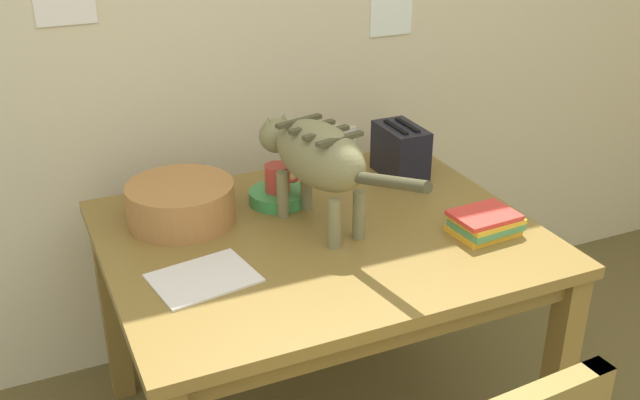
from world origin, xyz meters
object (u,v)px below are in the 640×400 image
dining_table (320,258)px  magazine (204,278)px  saucer_bowl (278,196)px  wicker_basket (181,202)px  toaster (400,151)px  coffee_mug (279,178)px  book_stack (485,223)px  cat (317,156)px

dining_table → magazine: (-0.38, -0.12, 0.09)m
saucer_bowl → magazine: bearing=-134.3°
saucer_bowl → dining_table: bearing=-80.3°
magazine → wicker_basket: (0.03, 0.34, 0.06)m
saucer_bowl → toaster: size_ratio=0.89×
saucer_bowl → coffee_mug: (0.00, 0.00, 0.06)m
book_stack → wicker_basket: bearing=150.8°
wicker_basket → toaster: (0.75, 0.04, 0.02)m
saucer_bowl → wicker_basket: size_ratio=0.57×
dining_table → wicker_basket: bearing=146.6°
coffee_mug → dining_table: bearing=-81.3°
cat → magazine: bearing=-171.9°
toaster → dining_table: bearing=-147.2°
wicker_basket → toaster: bearing=2.9°
cat → book_stack: size_ratio=3.39×
dining_table → coffee_mug: bearing=98.7°
magazine → toaster: (0.79, 0.38, 0.08)m
book_stack → wicker_basket: 0.88m
coffee_mug → magazine: bearing=-134.6°
magazine → toaster: toaster is taller
cat → book_stack: (0.41, -0.24, -0.18)m
coffee_mug → magazine: (-0.34, -0.35, -0.08)m
saucer_bowl → coffee_mug: bearing=0.0°
saucer_bowl → magazine: size_ratio=0.71×
dining_table → coffee_mug: (-0.04, 0.23, 0.17)m
dining_table → magazine: bearing=-163.0°
saucer_bowl → book_stack: book_stack is taller
dining_table → book_stack: (0.42, -0.20, 0.12)m
dining_table → toaster: size_ratio=6.03×
cat → book_stack: bearing=-44.8°
saucer_bowl → book_stack: 0.63m
dining_table → book_stack: bearing=-25.5°
wicker_basket → toaster: size_ratio=1.57×
toaster → magazine: bearing=-154.2°
book_stack → wicker_basket: (-0.76, 0.43, 0.03)m
magazine → toaster: size_ratio=1.27×
magazine → book_stack: 0.80m
book_stack → toaster: (-0.01, 0.47, 0.05)m
saucer_bowl → book_stack: size_ratio=0.92×
coffee_mug → wicker_basket: (-0.31, -0.00, -0.02)m
book_stack → cat: bearing=149.4°
cat → book_stack: 0.51m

